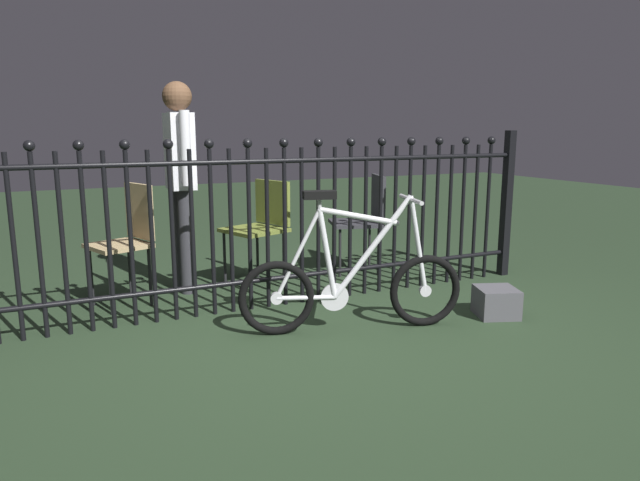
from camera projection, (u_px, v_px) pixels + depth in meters
name	position (u px, v px, depth m)	size (l,w,h in m)	color
ground_plane	(317.00, 331.00, 3.66)	(20.00, 20.00, 0.00)	#243621
iron_fence	(273.00, 219.00, 4.05)	(4.26, 0.07, 1.26)	black
bicycle	(352.00, 284.00, 3.62)	(1.41, 0.50, 0.90)	black
chair_tan	(128.00, 233.00, 4.14)	(0.49, 0.48, 0.88)	black
chair_olive	(261.00, 221.00, 4.70)	(0.55, 0.55, 0.85)	black
chair_charcoal	(365.00, 214.00, 5.10)	(0.53, 0.53, 0.87)	black
person_visitor	(180.00, 169.00, 4.39)	(0.22, 0.48, 1.62)	#2D2D33
display_crate	(496.00, 302.00, 3.94)	(0.26, 0.26, 0.20)	#4C4C51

